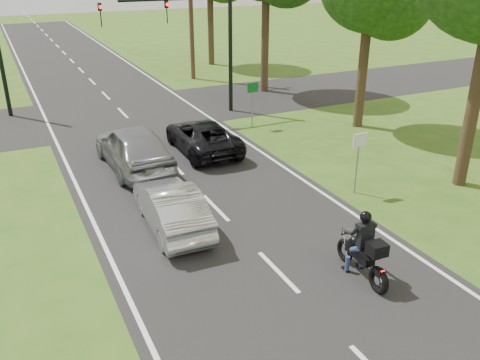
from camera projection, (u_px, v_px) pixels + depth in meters
name	position (u px, v px, depth m)	size (l,w,h in m)	color
ground	(278.00, 272.00, 12.89)	(140.00, 140.00, 0.00)	#2F5417
road	(158.00, 149.00, 21.12)	(8.00, 100.00, 0.01)	black
cross_road	(123.00, 113.00, 26.06)	(60.00, 7.00, 0.01)	black
motorcycle_rider	(364.00, 252.00, 12.41)	(0.60, 2.12, 1.82)	black
dark_suv	(202.00, 136.00, 20.71)	(2.10, 4.56, 1.27)	black
silver_sedan	(172.00, 207.00, 14.77)	(1.41, 4.05, 1.33)	silver
silver_suv	(133.00, 147.00, 18.91)	(1.99, 4.96, 1.69)	gray
traffic_signal	(195.00, 31.00, 24.09)	(6.38, 0.44, 6.00)	black
signal_pole_far	(0.00, 56.00, 24.42)	(0.20, 0.20, 6.00)	black
sign_white	(359.00, 149.00, 16.59)	(0.55, 0.07, 2.12)	slate
sign_green	(252.00, 94.00, 23.25)	(0.55, 0.07, 2.12)	slate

